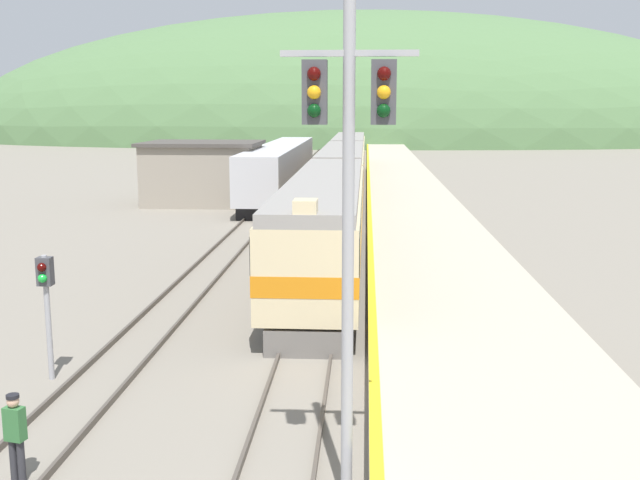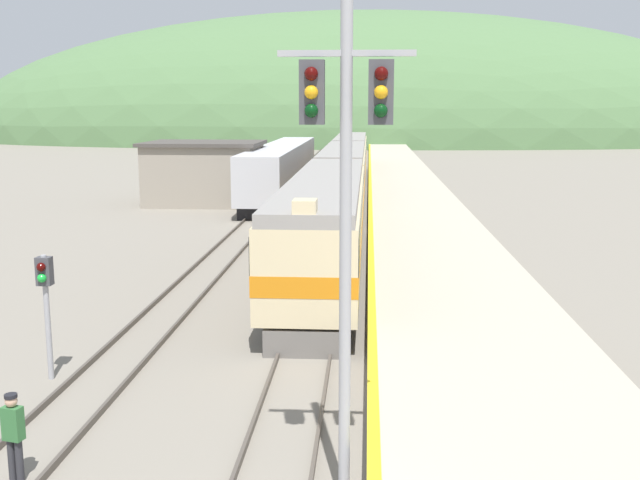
{
  "view_description": "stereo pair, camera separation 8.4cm",
  "coord_description": "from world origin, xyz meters",
  "px_view_note": "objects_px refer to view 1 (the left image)",
  "views": [
    {
      "loc": [
        1.62,
        -9.08,
        6.84
      ],
      "look_at": [
        0.09,
        15.8,
        2.35
      ],
      "focal_mm": 42.0,
      "sensor_mm": 36.0,
      "label": 1
    },
    {
      "loc": [
        1.7,
        -9.08,
        6.84
      ],
      "look_at": [
        0.09,
        15.8,
        2.35
      ],
      "focal_mm": 42.0,
      "sensor_mm": 36.0,
      "label": 2
    }
  ],
  "objects_px": {
    "siding_train": "(281,169)",
    "signal_mast_main": "(348,181)",
    "carriage_second": "(342,174)",
    "signal_post_siding": "(46,291)",
    "carriage_third": "(349,155)",
    "express_train_lead_car": "(325,222)",
    "track_worker": "(15,433)"
  },
  "relations": [
    {
      "from": "siding_train",
      "to": "signal_mast_main",
      "type": "bearing_deg",
      "value": -82.14
    },
    {
      "from": "carriage_second",
      "to": "signal_post_siding",
      "type": "relative_size",
      "value": 6.19
    },
    {
      "from": "carriage_second",
      "to": "carriage_third",
      "type": "height_order",
      "value": "same"
    },
    {
      "from": "express_train_lead_car",
      "to": "carriage_third",
      "type": "xyz_separation_m",
      "value": [
        0.0,
        42.54,
        -0.01
      ]
    },
    {
      "from": "carriage_third",
      "to": "signal_mast_main",
      "type": "xyz_separation_m",
      "value": [
        1.34,
        -60.38,
        3.46
      ]
    },
    {
      "from": "carriage_second",
      "to": "carriage_third",
      "type": "xyz_separation_m",
      "value": [
        0.0,
        20.76,
        0.0
      ]
    },
    {
      "from": "express_train_lead_car",
      "to": "track_worker",
      "type": "distance_m",
      "value": 18.23
    },
    {
      "from": "siding_train",
      "to": "signal_post_siding",
      "type": "bearing_deg",
      "value": -91.89
    },
    {
      "from": "siding_train",
      "to": "signal_mast_main",
      "type": "height_order",
      "value": "signal_mast_main"
    },
    {
      "from": "express_train_lead_car",
      "to": "signal_post_siding",
      "type": "distance_m",
      "value": 13.92
    },
    {
      "from": "carriage_third",
      "to": "carriage_second",
      "type": "bearing_deg",
      "value": -90.0
    },
    {
      "from": "express_train_lead_car",
      "to": "carriage_third",
      "type": "distance_m",
      "value": 42.54
    },
    {
      "from": "carriage_second",
      "to": "signal_mast_main",
      "type": "distance_m",
      "value": 39.79
    },
    {
      "from": "signal_mast_main",
      "to": "track_worker",
      "type": "bearing_deg",
      "value": 177.41
    },
    {
      "from": "carriage_second",
      "to": "carriage_third",
      "type": "relative_size",
      "value": 1.0
    },
    {
      "from": "signal_post_siding",
      "to": "track_worker",
      "type": "bearing_deg",
      "value": -73.12
    },
    {
      "from": "express_train_lead_car",
      "to": "signal_post_siding",
      "type": "relative_size",
      "value": 6.68
    },
    {
      "from": "signal_post_siding",
      "to": "express_train_lead_car",
      "type": "bearing_deg",
      "value": 63.17
    },
    {
      "from": "siding_train",
      "to": "signal_mast_main",
      "type": "distance_m",
      "value": 46.14
    },
    {
      "from": "carriage_third",
      "to": "signal_mast_main",
      "type": "height_order",
      "value": "signal_mast_main"
    },
    {
      "from": "carriage_second",
      "to": "signal_mast_main",
      "type": "bearing_deg",
      "value": -88.07
    },
    {
      "from": "carriage_second",
      "to": "signal_post_siding",
      "type": "bearing_deg",
      "value": -100.41
    },
    {
      "from": "track_worker",
      "to": "express_train_lead_car",
      "type": "bearing_deg",
      "value": 74.96
    },
    {
      "from": "carriage_third",
      "to": "siding_train",
      "type": "distance_m",
      "value": 15.62
    },
    {
      "from": "siding_train",
      "to": "track_worker",
      "type": "height_order",
      "value": "siding_train"
    },
    {
      "from": "carriage_second",
      "to": "track_worker",
      "type": "relative_size",
      "value": 11.72
    },
    {
      "from": "carriage_second",
      "to": "track_worker",
      "type": "xyz_separation_m",
      "value": [
        -4.72,
        -39.34,
        -1.21
      ]
    },
    {
      "from": "express_train_lead_car",
      "to": "track_worker",
      "type": "xyz_separation_m",
      "value": [
        -4.72,
        -17.57,
        -1.22
      ]
    },
    {
      "from": "express_train_lead_car",
      "to": "signal_post_siding",
      "type": "bearing_deg",
      "value": -116.83
    },
    {
      "from": "signal_mast_main",
      "to": "signal_post_siding",
      "type": "xyz_separation_m",
      "value": [
        -7.62,
        5.42,
        -3.3
      ]
    },
    {
      "from": "carriage_third",
      "to": "siding_train",
      "type": "height_order",
      "value": "carriage_third"
    },
    {
      "from": "carriage_third",
      "to": "track_worker",
      "type": "bearing_deg",
      "value": -94.49
    }
  ]
}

